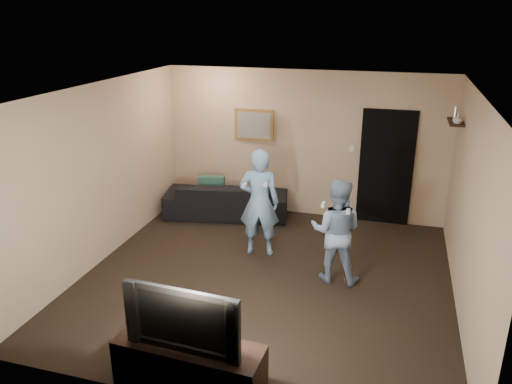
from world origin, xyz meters
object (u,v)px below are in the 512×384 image
(sofa, at_px, (227,199))
(television, at_px, (187,314))
(tv_console, at_px, (190,366))
(wii_player_left, at_px, (259,202))
(wii_player_right, at_px, (336,231))

(sofa, relative_size, television, 1.89)
(tv_console, bearing_deg, wii_player_left, 95.85)
(wii_player_left, bearing_deg, tv_console, -87.17)
(wii_player_left, height_order, wii_player_right, wii_player_left)
(tv_console, bearing_deg, television, 0.00)
(tv_console, height_order, wii_player_right, wii_player_right)
(television, bearing_deg, wii_player_left, 95.85)
(wii_player_right, bearing_deg, tv_console, -112.87)
(sofa, xyz_separation_m, wii_player_left, (0.98, -1.29, 0.51))
(television, xyz_separation_m, wii_player_left, (-0.15, 3.03, -0.02))
(wii_player_left, bearing_deg, wii_player_right, -21.96)
(television, distance_m, wii_player_left, 3.03)
(television, bearing_deg, sofa, 107.63)
(tv_console, relative_size, wii_player_left, 0.89)
(tv_console, height_order, wii_player_left, wii_player_left)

